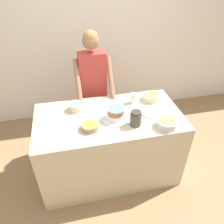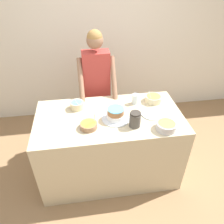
{
  "view_description": "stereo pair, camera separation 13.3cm",
  "coord_description": "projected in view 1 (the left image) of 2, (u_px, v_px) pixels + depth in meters",
  "views": [
    {
      "loc": [
        -0.38,
        -1.46,
        2.34
      ],
      "look_at": [
        0.02,
        0.38,
        0.98
      ],
      "focal_mm": 35.0,
      "sensor_mm": 36.0,
      "label": 1
    },
    {
      "loc": [
        -0.25,
        -1.48,
        2.34
      ],
      "look_at": [
        0.02,
        0.38,
        0.98
      ],
      "focal_mm": 35.0,
      "sensor_mm": 36.0,
      "label": 2
    }
  ],
  "objects": [
    {
      "name": "cake",
      "position": [
        116.0,
        114.0,
        2.32
      ],
      "size": [
        0.3,
        0.3,
        0.14
      ],
      "color": "silver",
      "rests_on": "counter"
    },
    {
      "name": "frosting_bowl_olive",
      "position": [
        151.0,
        97.0,
        2.64
      ],
      "size": [
        0.2,
        0.2,
        0.17
      ],
      "color": "beige",
      "rests_on": "counter"
    },
    {
      "name": "counter",
      "position": [
        109.0,
        145.0,
        2.66
      ],
      "size": [
        1.62,
        0.84,
        0.9
      ],
      "color": "#C6B793",
      "rests_on": "ground_plane"
    },
    {
      "name": "frosting_bowl_blue",
      "position": [
        76.0,
        106.0,
        2.47
      ],
      "size": [
        0.15,
        0.15,
        0.16
      ],
      "color": "beige",
      "rests_on": "counter"
    },
    {
      "name": "frosting_bowl_yellow",
      "position": [
        167.0,
        123.0,
        2.23
      ],
      "size": [
        0.21,
        0.21,
        0.08
      ],
      "color": "silver",
      "rests_on": "counter"
    },
    {
      "name": "wall_back",
      "position": [
        89.0,
        39.0,
        3.3
      ],
      "size": [
        10.0,
        0.05,
        2.6
      ],
      "color": "silver",
      "rests_on": "ground_plane"
    },
    {
      "name": "ceramic_plate",
      "position": [
        151.0,
        112.0,
        2.45
      ],
      "size": [
        0.24,
        0.24,
        0.01
      ],
      "color": "silver",
      "rests_on": "counter"
    },
    {
      "name": "ground_plane",
      "position": [
        117.0,
        197.0,
        2.59
      ],
      "size": [
        14.0,
        14.0,
        0.0
      ],
      "primitive_type": "plane",
      "color": "#93704C"
    },
    {
      "name": "stoneware_jar",
      "position": [
        136.0,
        118.0,
        2.23
      ],
      "size": [
        0.12,
        0.12,
        0.17
      ],
      "color": "#4C4742",
      "rests_on": "counter"
    },
    {
      "name": "person_baker",
      "position": [
        93.0,
        80.0,
        2.82
      ],
      "size": [
        0.46,
        0.45,
        1.65
      ],
      "color": "#2D2D38",
      "rests_on": "ground_plane"
    },
    {
      "name": "drinking_glass",
      "position": [
        133.0,
        98.0,
        2.58
      ],
      "size": [
        0.07,
        0.07,
        0.12
      ],
      "color": "silver",
      "rests_on": "counter"
    },
    {
      "name": "frosting_bowl_orange",
      "position": [
        90.0,
        126.0,
        2.2
      ],
      "size": [
        0.18,
        0.18,
        0.19
      ],
      "color": "#936B4C",
      "rests_on": "counter"
    }
  ]
}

